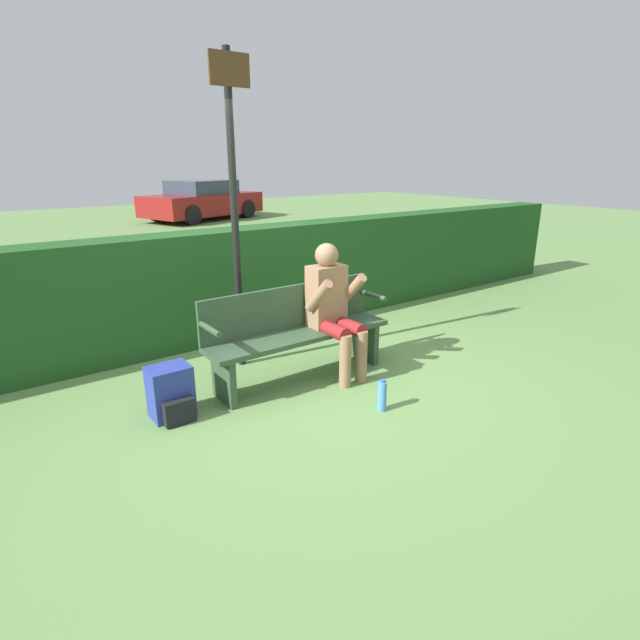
{
  "coord_description": "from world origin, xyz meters",
  "views": [
    {
      "loc": [
        -2.43,
        -3.62,
        2.01
      ],
      "look_at": [
        0.15,
        -0.1,
        0.59
      ],
      "focal_mm": 28.0,
      "sensor_mm": 36.0,
      "label": 1
    }
  ],
  "objects_px": {
    "park_bench": "(297,331)",
    "water_bottle": "(382,396)",
    "parked_car": "(203,201)",
    "signpost": "(234,199)",
    "person_seated": "(333,304)",
    "backpack": "(171,393)"
  },
  "relations": [
    {
      "from": "park_bench",
      "to": "signpost",
      "type": "relative_size",
      "value": 0.63
    },
    {
      "from": "person_seated",
      "to": "water_bottle",
      "type": "distance_m",
      "value": 1.03
    },
    {
      "from": "person_seated",
      "to": "signpost",
      "type": "height_order",
      "value": "signpost"
    },
    {
      "from": "park_bench",
      "to": "person_seated",
      "type": "bearing_deg",
      "value": -20.19
    },
    {
      "from": "backpack",
      "to": "water_bottle",
      "type": "distance_m",
      "value": 1.72
    },
    {
      "from": "park_bench",
      "to": "backpack",
      "type": "bearing_deg",
      "value": -177.96
    },
    {
      "from": "park_bench",
      "to": "person_seated",
      "type": "distance_m",
      "value": 0.42
    },
    {
      "from": "signpost",
      "to": "person_seated",
      "type": "bearing_deg",
      "value": -49.38
    },
    {
      "from": "park_bench",
      "to": "water_bottle",
      "type": "xyz_separation_m",
      "value": [
        0.19,
        -0.98,
        -0.34
      ]
    },
    {
      "from": "parked_car",
      "to": "signpost",
      "type": "bearing_deg",
      "value": -130.95
    },
    {
      "from": "person_seated",
      "to": "signpost",
      "type": "xyz_separation_m",
      "value": [
        -0.61,
        0.71,
        0.95
      ]
    },
    {
      "from": "water_bottle",
      "to": "signpost",
      "type": "bearing_deg",
      "value": 106.85
    },
    {
      "from": "water_bottle",
      "to": "signpost",
      "type": "xyz_separation_m",
      "value": [
        -0.47,
        1.57,
        1.52
      ]
    },
    {
      "from": "signpost",
      "to": "backpack",
      "type": "bearing_deg",
      "value": -146.63
    },
    {
      "from": "park_bench",
      "to": "person_seated",
      "type": "relative_size",
      "value": 1.45
    },
    {
      "from": "park_bench",
      "to": "water_bottle",
      "type": "bearing_deg",
      "value": -78.86
    },
    {
      "from": "person_seated",
      "to": "parked_car",
      "type": "xyz_separation_m",
      "value": [
        4.28,
        12.83,
        -0.07
      ]
    },
    {
      "from": "person_seated",
      "to": "signpost",
      "type": "relative_size",
      "value": 0.43
    },
    {
      "from": "parked_car",
      "to": "park_bench",
      "type": "bearing_deg",
      "value": -128.9
    },
    {
      "from": "park_bench",
      "to": "parked_car",
      "type": "xyz_separation_m",
      "value": [
        4.61,
        12.71,
        0.16
      ]
    },
    {
      "from": "signpost",
      "to": "park_bench",
      "type": "bearing_deg",
      "value": -64.49
    },
    {
      "from": "person_seated",
      "to": "signpost",
      "type": "bearing_deg",
      "value": 130.62
    }
  ]
}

